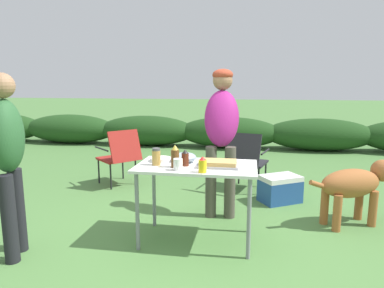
{
  "coord_description": "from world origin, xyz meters",
  "views": [
    {
      "loc": [
        0.48,
        -3.03,
        1.48
      ],
      "look_at": [
        -0.09,
        0.26,
        0.89
      ],
      "focal_mm": 32.0,
      "sensor_mm": 36.0,
      "label": 1
    }
  ],
  "objects_px": {
    "plate_stack": "(161,159)",
    "cooler_box": "(280,189)",
    "spice_jar": "(156,157)",
    "bbq_sauce_bottle": "(185,158)",
    "camp_chair_green_behind_table": "(120,154)",
    "paper_cup_stack": "(178,165)",
    "standing_person_in_gray_fleece": "(222,125)",
    "food_tray": "(218,164)",
    "dog": "(356,184)",
    "folding_table": "(197,173)",
    "mixing_bowl": "(185,157)",
    "camp_chair_near_hedge": "(246,158)",
    "standing_person_with_beanie": "(7,150)",
    "mustard_bottle": "(203,165)",
    "beer_bottle": "(175,157)"
  },
  "relations": [
    {
      "from": "camp_chair_green_behind_table",
      "to": "camp_chair_near_hedge",
      "type": "relative_size",
      "value": 1.0
    },
    {
      "from": "beer_bottle",
      "to": "cooler_box",
      "type": "xyz_separation_m",
      "value": [
        1.05,
        1.37,
        -0.67
      ]
    },
    {
      "from": "bbq_sauce_bottle",
      "to": "dog",
      "type": "height_order",
      "value": "bbq_sauce_bottle"
    },
    {
      "from": "plate_stack",
      "to": "cooler_box",
      "type": "distance_m",
      "value": 1.79
    },
    {
      "from": "spice_jar",
      "to": "beer_bottle",
      "type": "xyz_separation_m",
      "value": [
        0.19,
        -0.05,
        0.02
      ]
    },
    {
      "from": "spice_jar",
      "to": "bbq_sauce_bottle",
      "type": "relative_size",
      "value": 1.06
    },
    {
      "from": "mixing_bowl",
      "to": "spice_jar",
      "type": "xyz_separation_m",
      "value": [
        -0.24,
        -0.16,
        0.03
      ]
    },
    {
      "from": "paper_cup_stack",
      "to": "camp_chair_green_behind_table",
      "type": "height_order",
      "value": "paper_cup_stack"
    },
    {
      "from": "spice_jar",
      "to": "standing_person_with_beanie",
      "type": "relative_size",
      "value": 0.1
    },
    {
      "from": "folding_table",
      "to": "plate_stack",
      "type": "bearing_deg",
      "value": 164.0
    },
    {
      "from": "food_tray",
      "to": "mixing_bowl",
      "type": "bearing_deg",
      "value": 159.36
    },
    {
      "from": "paper_cup_stack",
      "to": "mustard_bottle",
      "type": "xyz_separation_m",
      "value": [
        0.22,
        -0.04,
        0.01
      ]
    },
    {
      "from": "spice_jar",
      "to": "dog",
      "type": "bearing_deg",
      "value": 20.27
    },
    {
      "from": "spice_jar",
      "to": "dog",
      "type": "relative_size",
      "value": 0.16
    },
    {
      "from": "food_tray",
      "to": "mixing_bowl",
      "type": "height_order",
      "value": "mixing_bowl"
    },
    {
      "from": "food_tray",
      "to": "paper_cup_stack",
      "type": "xyz_separation_m",
      "value": [
        -0.33,
        -0.19,
        0.02
      ]
    },
    {
      "from": "paper_cup_stack",
      "to": "camp_chair_green_behind_table",
      "type": "bearing_deg",
      "value": 124.74
    },
    {
      "from": "paper_cup_stack",
      "to": "cooler_box",
      "type": "xyz_separation_m",
      "value": [
        1.0,
        1.47,
        -0.62
      ]
    },
    {
      "from": "bbq_sauce_bottle",
      "to": "standing_person_in_gray_fleece",
      "type": "relative_size",
      "value": 0.09
    },
    {
      "from": "plate_stack",
      "to": "spice_jar",
      "type": "relative_size",
      "value": 1.3
    },
    {
      "from": "spice_jar",
      "to": "beer_bottle",
      "type": "bearing_deg",
      "value": -16.02
    },
    {
      "from": "plate_stack",
      "to": "bbq_sauce_bottle",
      "type": "height_order",
      "value": "bbq_sauce_bottle"
    },
    {
      "from": "standing_person_in_gray_fleece",
      "to": "camp_chair_near_hedge",
      "type": "bearing_deg",
      "value": 69.8
    },
    {
      "from": "folding_table",
      "to": "plate_stack",
      "type": "height_order",
      "value": "plate_stack"
    },
    {
      "from": "bbq_sauce_bottle",
      "to": "standing_person_with_beanie",
      "type": "relative_size",
      "value": 0.1
    },
    {
      "from": "cooler_box",
      "to": "dog",
      "type": "bearing_deg",
      "value": 109.14
    },
    {
      "from": "paper_cup_stack",
      "to": "camp_chair_green_behind_table",
      "type": "distance_m",
      "value": 2.21
    },
    {
      "from": "camp_chair_green_behind_table",
      "to": "paper_cup_stack",
      "type": "bearing_deg",
      "value": -104.03
    },
    {
      "from": "bbq_sauce_bottle",
      "to": "camp_chair_green_behind_table",
      "type": "distance_m",
      "value": 2.1
    },
    {
      "from": "mixing_bowl",
      "to": "cooler_box",
      "type": "xyz_separation_m",
      "value": [
        1.0,
        1.15,
        -0.62
      ]
    },
    {
      "from": "folding_table",
      "to": "food_tray",
      "type": "distance_m",
      "value": 0.23
    },
    {
      "from": "plate_stack",
      "to": "paper_cup_stack",
      "type": "xyz_separation_m",
      "value": [
        0.24,
        -0.32,
        0.03
      ]
    },
    {
      "from": "mixing_bowl",
      "to": "camp_chair_near_hedge",
      "type": "distance_m",
      "value": 1.65
    },
    {
      "from": "mustard_bottle",
      "to": "food_tray",
      "type": "bearing_deg",
      "value": 65.02
    },
    {
      "from": "folding_table",
      "to": "camp_chair_green_behind_table",
      "type": "relative_size",
      "value": 1.32
    },
    {
      "from": "standing_person_with_beanie",
      "to": "camp_chair_green_behind_table",
      "type": "bearing_deg",
      "value": -21.25
    },
    {
      "from": "paper_cup_stack",
      "to": "food_tray",
      "type": "bearing_deg",
      "value": 30.58
    },
    {
      "from": "standing_person_in_gray_fleece",
      "to": "camp_chair_near_hedge",
      "type": "distance_m",
      "value": 1.07
    },
    {
      "from": "mixing_bowl",
      "to": "standing_person_in_gray_fleece",
      "type": "distance_m",
      "value": 0.74
    },
    {
      "from": "beer_bottle",
      "to": "standing_person_with_beanie",
      "type": "distance_m",
      "value": 1.39
    },
    {
      "from": "folding_table",
      "to": "dog",
      "type": "xyz_separation_m",
      "value": [
        1.59,
        0.66,
        -0.22
      ]
    },
    {
      "from": "plate_stack",
      "to": "paper_cup_stack",
      "type": "bearing_deg",
      "value": -53.23
    },
    {
      "from": "spice_jar",
      "to": "food_tray",
      "type": "bearing_deg",
      "value": 3.7
    },
    {
      "from": "camp_chair_green_behind_table",
      "to": "standing_person_with_beanie",
      "type": "bearing_deg",
      "value": -141.9
    },
    {
      "from": "mixing_bowl",
      "to": "beer_bottle",
      "type": "bearing_deg",
      "value": -102.14
    },
    {
      "from": "folding_table",
      "to": "plate_stack",
      "type": "relative_size",
      "value": 5.33
    },
    {
      "from": "standing_person_with_beanie",
      "to": "camp_chair_green_behind_table",
      "type": "distance_m",
      "value": 2.2
    },
    {
      "from": "spice_jar",
      "to": "bbq_sauce_bottle",
      "type": "height_order",
      "value": "spice_jar"
    },
    {
      "from": "bbq_sauce_bottle",
      "to": "standing_person_in_gray_fleece",
      "type": "bearing_deg",
      "value": 71.47
    },
    {
      "from": "folding_table",
      "to": "camp_chair_near_hedge",
      "type": "distance_m",
      "value": 1.69
    }
  ]
}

